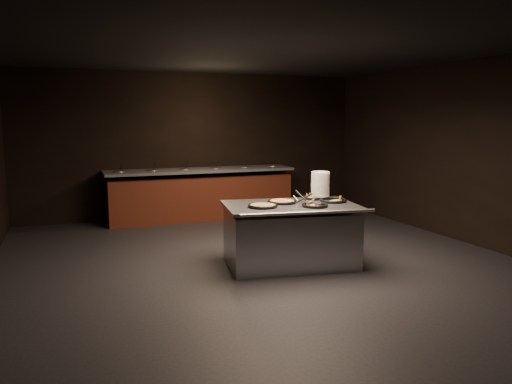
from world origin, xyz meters
TOP-DOWN VIEW (x-y plane):
  - room at (0.00, 0.00)m, footprint 7.02×8.02m
  - salad_bar at (0.00, 3.56)m, footprint 3.70×0.83m
  - serving_counter at (0.33, 0.04)m, footprint 1.90×1.39m
  - plate_stack at (0.92, 0.32)m, footprint 0.26×0.26m
  - pan_veggie_whole at (-0.11, -0.03)m, footprint 0.39×0.39m
  - pan_cheese_whole at (0.27, 0.18)m, footprint 0.40×0.40m
  - pan_cheese_slices_a at (0.83, 0.35)m, footprint 0.33×0.33m
  - pan_cheese_slices_b at (0.55, -0.24)m, footprint 0.34×0.34m
  - pan_veggie_slices at (0.97, 0.02)m, footprint 0.38×0.38m
  - server_left at (0.49, 0.15)m, footprint 0.19×0.31m
  - server_right at (0.50, -0.14)m, footprint 0.34×0.11m

SIDE VIEW (x-z plane):
  - serving_counter at x=0.33m, z-range -0.02..0.82m
  - salad_bar at x=0.00m, z-range -0.15..1.03m
  - pan_veggie_slices at x=0.97m, z-range 0.84..0.88m
  - pan_cheese_slices_b at x=0.55m, z-range 0.84..0.88m
  - pan_cheese_slices_a at x=0.83m, z-range 0.84..0.88m
  - pan_veggie_whole at x=-0.11m, z-range 0.84..0.88m
  - pan_cheese_whole at x=0.27m, z-range 0.84..0.88m
  - server_left at x=0.49m, z-range 0.83..1.00m
  - server_right at x=0.50m, z-range 0.84..1.00m
  - plate_stack at x=0.92m, z-range 0.84..1.22m
  - room at x=0.00m, z-range -0.01..2.91m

